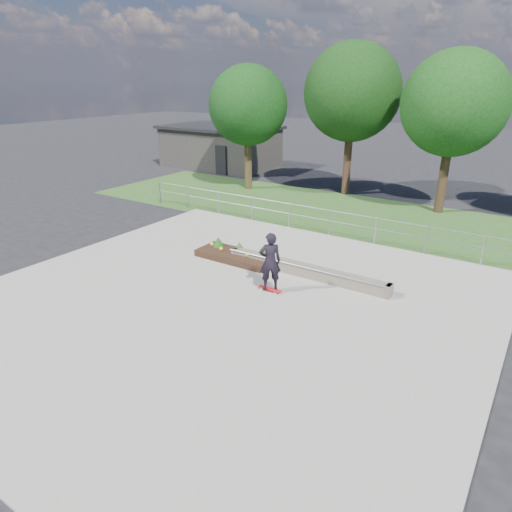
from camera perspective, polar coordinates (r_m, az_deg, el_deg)
The scene contains 11 objects.
ground at distance 13.95m, azimuth -4.12°, elevation -5.93°, with size 120.00×120.00×0.00m, color black.
grass_verge at distance 23.01m, azimuth 12.83°, elevation 4.81°, with size 30.00×8.00×0.02m, color #294A1D.
concrete_slab at distance 13.94m, azimuth -4.12°, elevation -5.82°, with size 15.00×15.00×0.06m, color gray.
fence at distance 19.69m, azimuth 9.25°, elevation 4.56°, with size 20.06×0.06×1.20m.
building at distance 35.52m, azimuth -4.48°, elevation 13.52°, with size 8.40×5.40×3.00m.
tree_far_left at distance 27.65m, azimuth -1.02°, elevation 18.28°, with size 4.55×4.55×7.15m.
tree_mid_left at distance 26.75m, azimuth 11.94°, elevation 19.36°, with size 5.25×5.25×8.25m.
tree_mid_right at distance 24.21m, azimuth 23.55°, elevation 17.04°, with size 4.90×4.90×7.70m.
grind_ledge at distance 15.63m, azimuth 6.13°, elevation -1.79°, with size 6.00×0.44×0.43m.
planter_bed at distance 17.01m, azimuth -2.48°, elevation 0.22°, with size 3.00×1.20×0.61m.
skateboarder at distance 14.14m, azimuth 1.77°, elevation -0.70°, with size 0.81×0.78×1.95m.
Camera 1 is at (7.66, -9.73, 6.42)m, focal length 32.00 mm.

